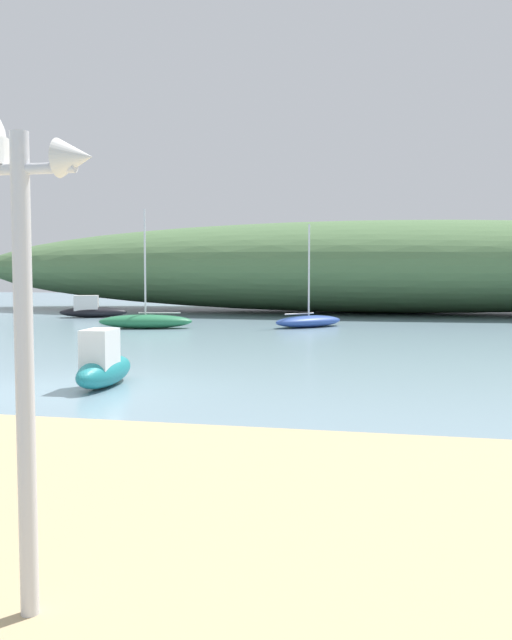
{
  "coord_description": "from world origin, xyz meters",
  "views": [
    {
      "loc": [
        6.8,
        -13.21,
        2.45
      ],
      "look_at": [
        2.44,
        6.47,
        1.04
      ],
      "focal_mm": 39.17,
      "sensor_mm": 36.0,
      "label": 1
    }
  ],
  "objects_px": {
    "sailboat_inner_mooring": "(309,321)",
    "motorboat_by_sandbar": "(103,365)",
    "motorboat_far_right": "(91,310)",
    "sailboat_centre_water": "(146,321)"
  },
  "relations": [
    {
      "from": "motorboat_far_right",
      "to": "sailboat_centre_water",
      "type": "relative_size",
      "value": 0.72
    },
    {
      "from": "motorboat_far_right",
      "to": "motorboat_by_sandbar",
      "type": "xyz_separation_m",
      "value": [
        10.21,
        -20.57,
        0.04
      ]
    },
    {
      "from": "sailboat_inner_mooring",
      "to": "sailboat_centre_water",
      "type": "distance_m",
      "value": 7.07
    },
    {
      "from": "sailboat_inner_mooring",
      "to": "motorboat_by_sandbar",
      "type": "xyz_separation_m",
      "value": [
        -1.99,
        -16.64,
        0.18
      ]
    },
    {
      "from": "motorboat_by_sandbar",
      "to": "sailboat_centre_water",
      "type": "distance_m",
      "value": 15.2
    },
    {
      "from": "sailboat_centre_water",
      "to": "motorboat_by_sandbar",
      "type": "bearing_deg",
      "value": -71.83
    },
    {
      "from": "motorboat_far_right",
      "to": "sailboat_centre_water",
      "type": "bearing_deg",
      "value": -48.21
    },
    {
      "from": "motorboat_by_sandbar",
      "to": "sailboat_centre_water",
      "type": "height_order",
      "value": "sailboat_centre_water"
    },
    {
      "from": "sailboat_inner_mooring",
      "to": "motorboat_by_sandbar",
      "type": "bearing_deg",
      "value": -96.81
    },
    {
      "from": "sailboat_centre_water",
      "to": "sailboat_inner_mooring",
      "type": "bearing_deg",
      "value": 18.05
    }
  ]
}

